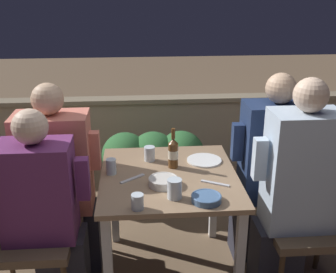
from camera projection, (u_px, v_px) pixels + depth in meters
The scene contains 22 objects.
ground_plane at pixel (169, 272), 2.78m from camera, with size 16.00×16.00×0.00m, color #7A6047.
parapet_wall at pixel (155, 132), 4.22m from camera, with size 9.00×0.18×0.73m.
dining_table at pixel (169, 190), 2.56m from camera, with size 0.82×0.88×0.71m.
planter_hedge at pixel (154, 164), 3.53m from camera, with size 0.86×0.47×0.63m.
chair_left_near at pixel (10, 224), 2.37m from camera, with size 0.48×0.47×0.87m.
person_purple_stripe at pixel (46, 210), 2.36m from camera, with size 0.48×0.26×1.19m.
chair_left_far at pixel (30, 197), 2.66m from camera, with size 0.48×0.47×0.87m.
person_coral_top at pixel (61, 181), 2.64m from camera, with size 0.51×0.26×1.25m.
chair_right_near at pixel (325, 212), 2.50m from camera, with size 0.48×0.47×0.87m.
person_blue_shirt at pixel (294, 190), 2.43m from camera, with size 0.48×0.26×1.33m.
chair_right_far at pixel (297, 185), 2.82m from camera, with size 0.48×0.47×0.87m.
person_navy_jumper at pixel (269, 169), 2.76m from camera, with size 0.50×0.26×1.28m.
beer_bottle at pixel (173, 153), 2.59m from camera, with size 0.06×0.06×0.26m.
plate_0 at pixel (204, 160), 2.71m from camera, with size 0.22×0.22×0.01m.
bowl_0 at pixel (163, 181), 2.39m from camera, with size 0.17×0.17×0.05m.
bowl_1 at pixel (206, 198), 2.22m from camera, with size 0.16×0.16×0.04m.
glass_cup_0 at pixel (111, 166), 2.52m from camera, with size 0.06×0.06×0.09m.
glass_cup_1 at pixel (175, 189), 2.24m from camera, with size 0.08×0.08×0.11m.
glass_cup_2 at pixel (138, 202), 2.14m from camera, with size 0.06×0.06×0.08m.
glass_cup_3 at pixel (150, 154), 2.70m from camera, with size 0.07×0.07×0.09m.
fork_0 at pixel (215, 183), 2.41m from camera, with size 0.16×0.10×0.01m.
fork_1 at pixel (132, 179), 2.46m from camera, with size 0.15×0.12×0.01m.
Camera 1 is at (-0.18, -2.27, 1.82)m, focal length 45.00 mm.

